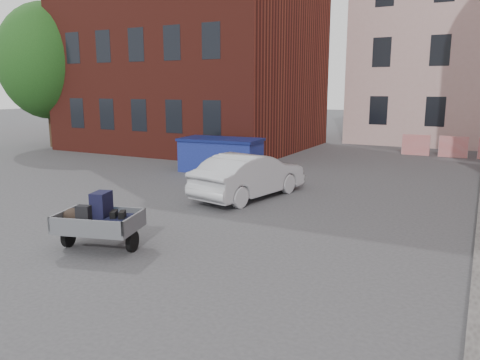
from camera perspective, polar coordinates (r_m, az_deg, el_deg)
The scene contains 8 objects.
ground at distance 11.34m, azimuth -2.54°, elevation -5.64°, with size 120.00×120.00×0.00m, color #38383A.
building_brick at distance 26.90m, azimuth -5.48°, elevation 19.11°, with size 12.00×10.00×14.00m, color #591E16.
far_building at distance 40.42m, azimuth -11.65°, elevation 12.02°, with size 6.00×6.00×8.00m, color maroon.
tree at distance 28.33m, azimuth -22.45°, elevation 14.22°, with size 5.28×5.28×8.30m.
barriers at distance 24.56m, azimuth 24.57°, elevation 3.70°, with size 4.70×0.18×1.00m.
trailer at distance 10.04m, azimuth -16.88°, elevation -4.77°, with size 1.84×1.96×1.20m.
dumpster at distance 18.52m, azimuth -2.34°, elevation 3.08°, with size 3.29×1.89×1.33m.
silver_car at distance 14.14m, azimuth 1.18°, elevation 0.56°, with size 1.42×4.08×1.34m, color #B5B8BD.
Camera 1 is at (5.48, -9.37, 3.29)m, focal length 35.00 mm.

